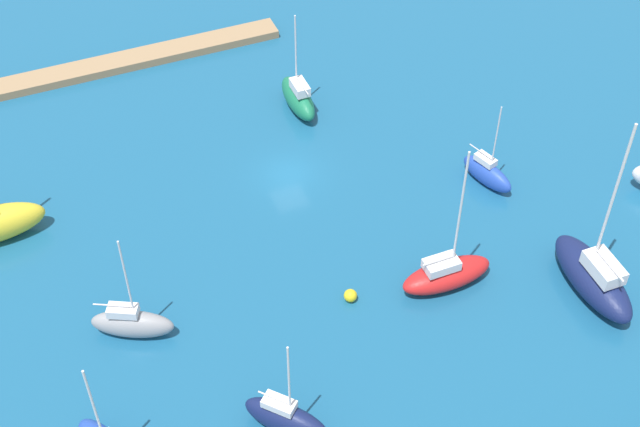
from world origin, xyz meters
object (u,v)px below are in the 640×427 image
(sailboat_gray_outer_mooring, at_px, (132,323))
(sailboat_navy_west_end, at_px, (594,277))
(sailboat_navy_far_north, at_px, (286,418))
(sailboat_green_lone_north, at_px, (298,97))
(pier_dock, at_px, (135,59))
(mooring_buoy_yellow, at_px, (350,296))
(sailboat_blue_far_south, at_px, (487,173))
(sailboat_red_along_channel, at_px, (446,274))

(sailboat_gray_outer_mooring, distance_m, sailboat_navy_west_end, 29.63)
(sailboat_navy_far_north, relative_size, sailboat_green_lone_north, 0.93)
(pier_dock, xyz_separation_m, sailboat_gray_outer_mooring, (7.17, 28.46, 0.72))
(sailboat_gray_outer_mooring, relative_size, mooring_buoy_yellow, 9.71)
(sailboat_navy_west_end, bearing_deg, sailboat_blue_far_south, 6.21)
(mooring_buoy_yellow, bearing_deg, sailboat_gray_outer_mooring, -10.94)
(sailboat_navy_far_north, bearing_deg, mooring_buoy_yellow, 93.07)
(sailboat_navy_far_north, relative_size, sailboat_blue_far_south, 1.10)
(sailboat_navy_far_north, height_order, mooring_buoy_yellow, sailboat_navy_far_north)
(sailboat_gray_outer_mooring, relative_size, sailboat_navy_west_end, 0.62)
(sailboat_blue_far_south, relative_size, sailboat_green_lone_north, 0.84)
(sailboat_red_along_channel, distance_m, mooring_buoy_yellow, 6.46)
(sailboat_gray_outer_mooring, distance_m, mooring_buoy_yellow, 13.96)
(sailboat_green_lone_north, relative_size, sailboat_navy_west_end, 0.62)
(sailboat_blue_far_south, xyz_separation_m, sailboat_red_along_channel, (7.41, 7.62, 0.05))
(sailboat_navy_far_north, xyz_separation_m, sailboat_green_lone_north, (-11.38, -27.31, 0.05))
(sailboat_gray_outer_mooring, height_order, sailboat_navy_west_end, sailboat_navy_west_end)
(sailboat_blue_far_south, relative_size, sailboat_red_along_channel, 0.63)
(pier_dock, xyz_separation_m, sailboat_navy_west_end, (-21.40, 36.31, 1.02))
(sailboat_blue_far_south, relative_size, sailboat_gray_outer_mooring, 0.85)
(pier_dock, height_order, sailboat_blue_far_south, sailboat_blue_far_south)
(sailboat_blue_far_south, xyz_separation_m, sailboat_green_lone_north, (9.62, -13.37, 0.19))
(sailboat_blue_far_south, distance_m, sailboat_red_along_channel, 10.62)
(sailboat_green_lone_north, distance_m, sailboat_red_along_channel, 21.10)
(sailboat_blue_far_south, bearing_deg, sailboat_navy_west_end, -12.13)
(sailboat_navy_west_end, bearing_deg, sailboat_green_lone_north, 23.88)
(sailboat_blue_far_south, bearing_deg, sailboat_gray_outer_mooring, -99.68)
(mooring_buoy_yellow, bearing_deg, sailboat_blue_far_south, -154.68)
(sailboat_navy_far_north, relative_size, sailboat_gray_outer_mooring, 0.94)
(sailboat_navy_far_north, bearing_deg, sailboat_navy_west_end, 53.12)
(sailboat_navy_west_end, xyz_separation_m, mooring_buoy_yellow, (14.88, -5.20, -0.94))
(sailboat_green_lone_north, bearing_deg, sailboat_navy_far_north, 157.18)
(sailboat_green_lone_north, height_order, sailboat_red_along_channel, sailboat_red_along_channel)
(sailboat_green_lone_north, bearing_deg, mooring_buoy_yellow, 168.08)
(sailboat_red_along_channel, bearing_deg, mooring_buoy_yellow, 169.97)
(sailboat_gray_outer_mooring, bearing_deg, mooring_buoy_yellow, 15.85)
(sailboat_green_lone_north, xyz_separation_m, sailboat_red_along_channel, (-2.21, 20.98, -0.14))
(sailboat_red_along_channel, bearing_deg, sailboat_navy_far_north, -155.06)
(sailboat_green_lone_north, relative_size, sailboat_red_along_channel, 0.75)
(sailboat_blue_far_south, bearing_deg, sailboat_green_lone_north, -161.94)
(pier_dock, distance_m, sailboat_navy_west_end, 42.16)
(sailboat_navy_far_north, height_order, sailboat_blue_far_south, sailboat_navy_far_north)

